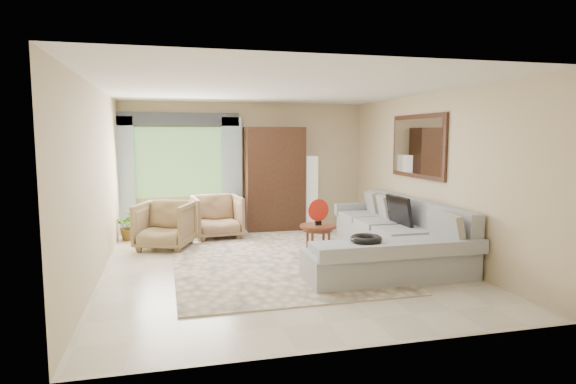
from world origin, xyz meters
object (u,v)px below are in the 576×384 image
object	(u,v)px
floor_lamp	(311,192)
coffee_table	(318,242)
tv_screen	(399,211)
potted_plant	(130,226)
armoire	(274,179)
armchair_right	(217,217)
sectional_sofa	(392,242)
armchair_left	(165,225)

from	to	relation	value
floor_lamp	coffee_table	bearing A→B (deg)	-104.34
tv_screen	potted_plant	distance (m)	4.88
armoire	tv_screen	bearing A→B (deg)	-59.88
tv_screen	armoire	world-z (taller)	armoire
armoire	floor_lamp	xyz separation A→B (m)	(0.80, 0.06, -0.30)
coffee_table	armchair_right	world-z (taller)	armchair_right
sectional_sofa	armoire	xyz separation A→B (m)	(-1.23, 2.90, 0.77)
sectional_sofa	potted_plant	bearing A→B (deg)	148.27
potted_plant	floor_lamp	xyz separation A→B (m)	(3.63, 0.44, 0.48)
sectional_sofa	armchair_right	world-z (taller)	sectional_sofa
armchair_right	potted_plant	distance (m)	1.61
armchair_right	armoire	bearing A→B (deg)	18.94
coffee_table	armchair_right	size ratio (longest dim) A/B	0.63
armoire	floor_lamp	distance (m)	0.86
potted_plant	floor_lamp	size ratio (longest dim) A/B	0.35
tv_screen	sectional_sofa	bearing A→B (deg)	-130.60
tv_screen	potted_plant	size ratio (longest dim) A/B	1.39
armchair_left	potted_plant	xyz separation A→B (m)	(-0.64, 0.87, -0.14)
armchair_left	armchair_right	bearing A→B (deg)	55.69
armoire	sectional_sofa	bearing A→B (deg)	-66.94
sectional_sofa	potted_plant	world-z (taller)	sectional_sofa
tv_screen	potted_plant	bearing A→B (deg)	153.06
sectional_sofa	floor_lamp	size ratio (longest dim) A/B	2.31
tv_screen	armchair_right	xyz separation A→B (m)	(-2.74, 2.01, -0.32)
floor_lamp	armchair_right	bearing A→B (deg)	-162.70
coffee_table	armoire	size ratio (longest dim) A/B	0.27
tv_screen	floor_lamp	world-z (taller)	floor_lamp
armchair_left	armchair_right	world-z (taller)	armchair_right
coffee_table	potted_plant	world-z (taller)	coffee_table
sectional_sofa	tv_screen	bearing A→B (deg)	49.40
coffee_table	potted_plant	distance (m)	3.72
floor_lamp	sectional_sofa	bearing A→B (deg)	-81.67
tv_screen	floor_lamp	distance (m)	2.74
armchair_left	potted_plant	size ratio (longest dim) A/B	1.67
sectional_sofa	armchair_left	xyz separation A→B (m)	(-3.43, 1.65, 0.12)
tv_screen	coffee_table	world-z (taller)	tv_screen
armchair_left	floor_lamp	bearing A→B (deg)	44.12
armchair_left	armoire	bearing A→B (deg)	50.16
tv_screen	armchair_left	bearing A→B (deg)	160.12
armchair_left	potted_plant	world-z (taller)	armchair_left
armchair_left	potted_plant	distance (m)	1.08
potted_plant	coffee_table	bearing A→B (deg)	-38.09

